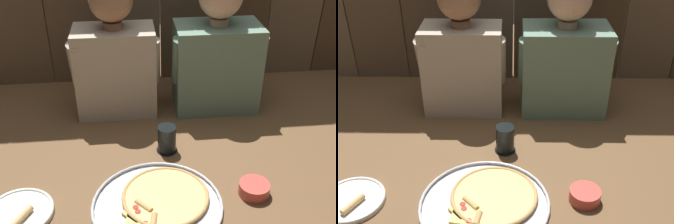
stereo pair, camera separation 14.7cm
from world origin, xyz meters
The scene contains 7 objects.
ground_plane centered at (0.00, 0.00, 0.00)m, with size 3.20×3.20×0.00m, color brown.
pizza_tray centered at (-0.08, -0.19, 0.01)m, with size 0.43×0.43×0.03m.
dinner_plate centered at (-0.54, -0.19, 0.01)m, with size 0.22×0.22×0.03m.
drinking_glass centered at (-0.03, 0.11, 0.05)m, with size 0.08×0.08×0.11m.
dipping_bowl centered at (0.24, -0.17, 0.02)m, with size 0.10×0.10×0.04m.
diner_left centered at (-0.22, 0.44, 0.28)m, with size 0.38×0.21×0.60m.
diner_right centered at (0.22, 0.44, 0.27)m, with size 0.40×0.23×0.61m.
Camera 2 is at (-0.01, -1.15, 0.94)m, focal length 42.51 mm.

